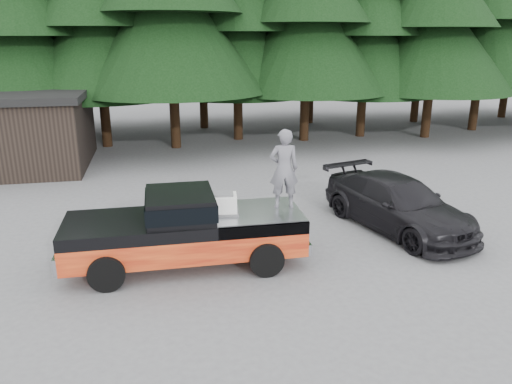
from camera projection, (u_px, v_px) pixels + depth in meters
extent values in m
plane|color=#525255|center=(244.00, 269.00, 12.41)|extent=(120.00, 120.00, 0.00)
cube|color=black|center=(180.00, 204.00, 12.13)|extent=(1.66, 1.90, 0.59)
cube|color=white|center=(223.00, 204.00, 12.31)|extent=(0.73, 0.63, 0.46)
imported|color=#5E5C64|center=(284.00, 169.00, 12.54)|extent=(0.78, 0.55, 2.03)
imported|color=black|center=(398.00, 204.00, 14.79)|extent=(3.53, 5.69, 1.54)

